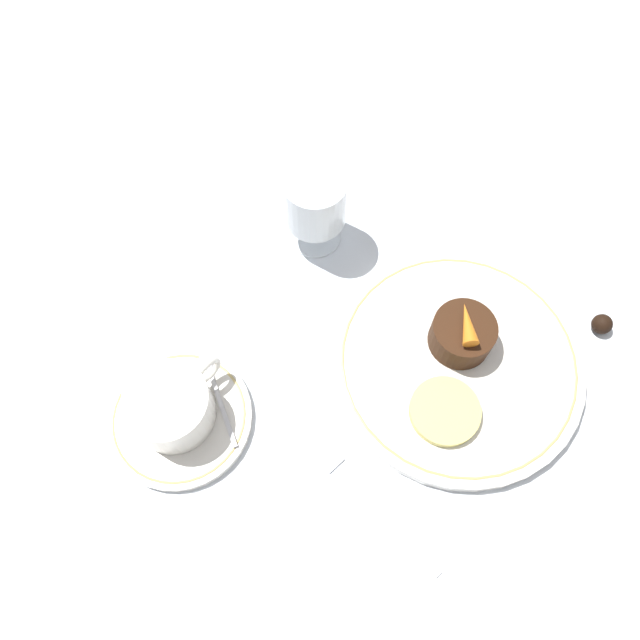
{
  "coord_description": "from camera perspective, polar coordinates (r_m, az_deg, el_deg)",
  "views": [
    {
      "loc": [
        -0.3,
        -0.1,
        0.64
      ],
      "look_at": [
        -0.09,
        0.09,
        0.04
      ],
      "focal_mm": 35.0,
      "sensor_mm": 36.0,
      "label": 1
    }
  ],
  "objects": [
    {
      "name": "ground_plane",
      "position": [
        0.72,
        10.25,
        -0.7
      ],
      "size": [
        3.0,
        3.0,
        0.0
      ],
      "primitive_type": "plane",
      "color": "white"
    },
    {
      "name": "dinner_plate",
      "position": [
        0.7,
        12.48,
        -3.84
      ],
      "size": [
        0.27,
        0.27,
        0.01
      ],
      "color": "white",
      "rests_on": "ground_plane"
    },
    {
      "name": "saucer",
      "position": [
        0.68,
        -12.69,
        -8.7
      ],
      "size": [
        0.15,
        0.15,
        0.01
      ],
      "color": "white",
      "rests_on": "ground_plane"
    },
    {
      "name": "coffee_cup",
      "position": [
        0.65,
        -13.48,
        -7.68
      ],
      "size": [
        0.11,
        0.09,
        0.05
      ],
      "color": "white",
      "rests_on": "saucer"
    },
    {
      "name": "spoon",
      "position": [
        0.68,
        -9.57,
        -6.07
      ],
      "size": [
        0.06,
        0.11,
        0.0
      ],
      "color": "silver",
      "rests_on": "saucer"
    },
    {
      "name": "wine_glass",
      "position": [
        0.71,
        -0.22,
        10.79
      ],
      "size": [
        0.07,
        0.07,
        0.11
      ],
      "color": "silver",
      "rests_on": "ground_plane"
    },
    {
      "name": "fork",
      "position": [
        0.65,
        3.18,
        -14.8
      ],
      "size": [
        0.03,
        0.19,
        0.01
      ],
      "color": "silver",
      "rests_on": "ground_plane"
    },
    {
      "name": "dessert_cake",
      "position": [
        0.68,
        12.76,
        -1.4
      ],
      "size": [
        0.07,
        0.07,
        0.04
      ],
      "color": "#381E0F",
      "rests_on": "dinner_plate"
    },
    {
      "name": "carrot_garnish",
      "position": [
        0.66,
        13.24,
        -0.44
      ],
      "size": [
        0.04,
        0.04,
        0.02
      ],
      "color": "orange",
      "rests_on": "dessert_cake"
    },
    {
      "name": "pineapple_slice",
      "position": [
        0.66,
        11.34,
        -8.18
      ],
      "size": [
        0.07,
        0.07,
        0.01
      ],
      "color": "#EFE075",
      "rests_on": "dinner_plate"
    },
    {
      "name": "chocolate_truffle",
      "position": [
        0.76,
        24.38,
        -0.34
      ],
      "size": [
        0.02,
        0.02,
        0.02
      ],
      "color": "black",
      "rests_on": "ground_plane"
    }
  ]
}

